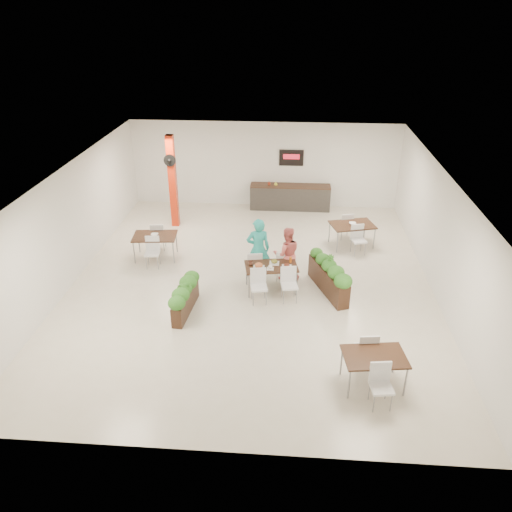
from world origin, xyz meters
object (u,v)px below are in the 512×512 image
(main_table, at_px, (271,270))
(side_table_b, at_px, (352,227))
(planter_left, at_px, (185,295))
(side_table_a, at_px, (155,239))
(diner_woman, at_px, (287,254))
(diner_man, at_px, (258,249))
(service_counter, at_px, (290,196))
(red_column, at_px, (173,181))
(planter_right, at_px, (328,275))
(side_table_c, at_px, (374,360))

(main_table, height_order, side_table_b, same)
(planter_left, height_order, side_table_a, side_table_a)
(side_table_a, bearing_deg, diner_woman, -19.46)
(planter_left, relative_size, side_table_a, 1.02)
(diner_man, relative_size, planter_left, 1.08)
(service_counter, distance_m, planter_left, 7.71)
(red_column, height_order, main_table, red_column)
(planter_left, bearing_deg, side_table_b, 42.61)
(side_table_a, bearing_deg, planter_right, -22.66)
(diner_man, height_order, planter_right, diner_man)
(red_column, height_order, planter_left, red_column)
(main_table, relative_size, planter_left, 1.07)
(planter_left, xyz_separation_m, side_table_c, (4.38, -2.42, 0.15))
(planter_left, relative_size, planter_right, 0.85)
(side_table_a, bearing_deg, planter_left, -67.87)
(main_table, height_order, planter_left, main_table)
(main_table, height_order, side_table_c, same)
(red_column, distance_m, service_counter, 4.56)
(diner_man, distance_m, side_table_b, 3.69)
(service_counter, height_order, planter_left, service_counter)
(red_column, xyz_separation_m, diner_man, (3.17, -3.53, -0.73))
(main_table, height_order, side_table_a, same)
(service_counter, xyz_separation_m, side_table_c, (1.84, -9.69, 0.14))
(service_counter, bearing_deg, planter_right, -79.36)
(diner_woman, bearing_deg, service_counter, -100.69)
(service_counter, distance_m, side_table_c, 9.87)
(main_table, bearing_deg, planter_left, -149.89)
(service_counter, relative_size, diner_man, 1.64)
(service_counter, bearing_deg, red_column, -155.00)
(service_counter, relative_size, side_table_c, 1.80)
(diner_man, bearing_deg, side_table_c, 111.29)
(service_counter, bearing_deg, side_table_c, -79.27)
(diner_woman, xyz_separation_m, side_table_b, (2.05, 2.32, -0.15))
(red_column, distance_m, side_table_c, 9.82)
(red_column, bearing_deg, side_table_b, -11.29)
(diner_man, bearing_deg, planter_right, 152.44)
(planter_left, bearing_deg, diner_woman, 36.73)
(red_column, xyz_separation_m, diner_woman, (3.97, -3.53, -0.85))
(red_column, height_order, diner_man, red_column)
(planter_right, bearing_deg, main_table, -177.93)
(side_table_c, bearing_deg, planter_right, 93.06)
(planter_right, bearing_deg, planter_left, -160.76)
(red_column, bearing_deg, side_table_a, -91.19)
(diner_woman, distance_m, side_table_b, 3.10)
(diner_woman, bearing_deg, planter_right, 141.98)
(service_counter, bearing_deg, diner_man, -98.69)
(side_table_c, bearing_deg, red_column, 118.88)
(diner_man, bearing_deg, planter_left, 37.11)
(service_counter, distance_m, diner_woman, 5.40)
(side_table_c, bearing_deg, diner_woman, 105.57)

